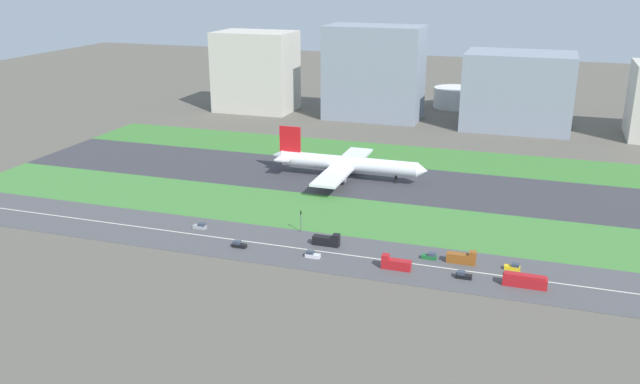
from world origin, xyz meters
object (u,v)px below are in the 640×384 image
at_px(car_0, 312,255).
at_px(terminal_building, 256,71).
at_px(hangar_building, 374,73).
at_px(truck_2, 462,258).
at_px(fuel_tank_centre, 515,96).
at_px(bus_0, 525,281).
at_px(car_5, 239,245).
at_px(office_tower, 518,91).
at_px(truck_0, 327,241).
at_px(car_2, 463,275).
at_px(car_1, 430,256).
at_px(fuel_tank_west, 455,98).
at_px(car_4, 200,226).
at_px(traffic_light, 301,220).
at_px(airliner, 344,164).
at_px(car_3, 513,267).
at_px(truck_1, 395,264).

height_order(car_0, terminal_building, terminal_building).
height_order(car_0, hangar_building, hangar_building).
distance_m(truck_2, fuel_tank_centre, 227.12).
bearing_deg(bus_0, truck_2, -29.23).
xyz_separation_m(car_5, office_tower, (71.11, 192.00, 18.85)).
height_order(bus_0, hangar_building, hangar_building).
bearing_deg(truck_2, truck_0, 180.00).
relative_size(car_0, terminal_building, 0.10).
xyz_separation_m(car_2, truck_2, (-1.56, 10.00, 0.75)).
distance_m(car_2, car_1, 14.80).
xyz_separation_m(truck_0, hangar_building, (-31.55, 182.00, 23.88)).
relative_size(car_0, fuel_tank_west, 0.17).
distance_m(car_4, terminal_building, 192.60).
xyz_separation_m(car_5, fuel_tank_centre, (68.10, 237.00, 7.87)).
xyz_separation_m(car_5, truck_0, (25.20, 10.00, 0.75)).
relative_size(office_tower, fuel_tank_west, 2.15).
bearing_deg(traffic_light, airliner, 92.98).
xyz_separation_m(airliner, fuel_tank_west, (22.64, 159.00, -0.21)).
bearing_deg(traffic_light, terminal_building, 117.68).
relative_size(car_1, office_tower, 0.08).
distance_m(car_5, office_tower, 205.61).
bearing_deg(car_3, car_4, 180.00).
height_order(bus_0, truck_0, truck_0).
distance_m(car_5, truck_1, 48.83).
bearing_deg(fuel_tank_west, truck_1, -86.24).
height_order(car_2, car_3, same).
xyz_separation_m(car_4, hangar_building, (12.14, 182.00, 24.63)).
height_order(car_1, fuel_tank_centre, fuel_tank_centre).
xyz_separation_m(car_1, terminal_building, (-134.52, 182.00, 21.98)).
bearing_deg(truck_0, car_3, 0.00).
relative_size(car_5, hangar_building, 0.08).
xyz_separation_m(terminal_building, office_tower, (148.66, 0.00, -3.13)).
bearing_deg(truck_2, car_5, -171.43).
xyz_separation_m(truck_0, fuel_tank_centre, (42.91, 227.00, 7.13)).
relative_size(car_3, office_tower, 0.08).
distance_m(car_1, office_tower, 183.52).
xyz_separation_m(airliner, truck_1, (38.22, -78.00, -4.56)).
bearing_deg(truck_0, fuel_tank_centre, 79.30).
height_order(hangar_building, fuel_tank_west, hangar_building).
bearing_deg(fuel_tank_west, car_2, -81.68).
xyz_separation_m(airliner, truck_0, (14.60, -68.00, -4.56)).
relative_size(car_3, terminal_building, 0.10).
bearing_deg(car_4, car_3, 0.00).
distance_m(truck_1, car_1, 12.92).
xyz_separation_m(airliner, office_tower, (60.51, 114.00, 13.54)).
height_order(airliner, truck_0, airliner).
xyz_separation_m(airliner, car_5, (-10.60, -78.00, -5.31)).
bearing_deg(bus_0, fuel_tank_centre, -86.12).
bearing_deg(car_4, fuel_tank_centre, 69.12).
height_order(car_2, hangar_building, hangar_building).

